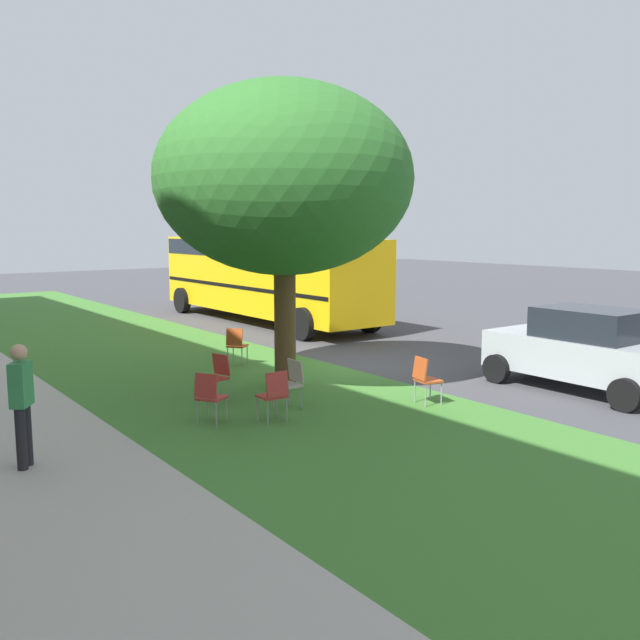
{
  "coord_description": "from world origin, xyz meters",
  "views": [
    {
      "loc": [
        -11.8,
        9.81,
        3.2
      ],
      "look_at": [
        -1.2,
        1.91,
        1.4
      ],
      "focal_mm": 37.73,
      "sensor_mm": 36.0,
      "label": 1
    }
  ],
  "objects_px": {
    "street_tree": "(284,180)",
    "chair_1": "(236,343)",
    "chair_2": "(274,392)",
    "chair_3": "(291,380)",
    "chair_4": "(425,377)",
    "chair_0": "(209,394)",
    "parked_car": "(584,349)",
    "school_bus": "(266,271)",
    "pedestrian_0": "(22,401)",
    "chair_5": "(217,374)"
  },
  "relations": [
    {
      "from": "chair_2",
      "to": "pedestrian_0",
      "type": "xyz_separation_m",
      "value": [
        0.24,
        3.83,
        0.41
      ]
    },
    {
      "from": "chair_1",
      "to": "chair_3",
      "type": "distance_m",
      "value": 4.18
    },
    {
      "from": "chair_0",
      "to": "school_bus",
      "type": "height_order",
      "value": "school_bus"
    },
    {
      "from": "chair_2",
      "to": "school_bus",
      "type": "xyz_separation_m",
      "value": [
        10.47,
        -6.42,
        1.24
      ]
    },
    {
      "from": "chair_0",
      "to": "chair_1",
      "type": "bearing_deg",
      "value": -34.73
    },
    {
      "from": "chair_4",
      "to": "chair_5",
      "type": "height_order",
      "value": "same"
    },
    {
      "from": "chair_5",
      "to": "parked_car",
      "type": "xyz_separation_m",
      "value": [
        -3.58,
        -6.26,
        0.32
      ]
    },
    {
      "from": "street_tree",
      "to": "chair_1",
      "type": "bearing_deg",
      "value": -5.45
    },
    {
      "from": "chair_4",
      "to": "pedestrian_0",
      "type": "height_order",
      "value": "pedestrian_0"
    },
    {
      "from": "chair_2",
      "to": "school_bus",
      "type": "bearing_deg",
      "value": -31.53
    },
    {
      "from": "school_bus",
      "to": "pedestrian_0",
      "type": "xyz_separation_m",
      "value": [
        -10.22,
        10.25,
        -0.83
      ]
    },
    {
      "from": "street_tree",
      "to": "chair_2",
      "type": "xyz_separation_m",
      "value": [
        -2.15,
        1.66,
        -3.63
      ]
    },
    {
      "from": "chair_4",
      "to": "school_bus",
      "type": "distance_m",
      "value": 11.73
    },
    {
      "from": "chair_3",
      "to": "pedestrian_0",
      "type": "distance_m",
      "value": 4.59
    },
    {
      "from": "chair_1",
      "to": "chair_4",
      "type": "height_order",
      "value": "same"
    },
    {
      "from": "chair_4",
      "to": "street_tree",
      "type": "bearing_deg",
      "value": 23.3
    },
    {
      "from": "chair_5",
      "to": "school_bus",
      "type": "distance_m",
      "value": 10.87
    },
    {
      "from": "chair_0",
      "to": "pedestrian_0",
      "type": "distance_m",
      "value": 2.97
    },
    {
      "from": "chair_1",
      "to": "chair_4",
      "type": "xyz_separation_m",
      "value": [
        -5.22,
        -0.97,
        0.0
      ]
    },
    {
      "from": "chair_0",
      "to": "chair_5",
      "type": "height_order",
      "value": "same"
    },
    {
      "from": "chair_3",
      "to": "parked_car",
      "type": "height_order",
      "value": "parked_car"
    },
    {
      "from": "chair_2",
      "to": "chair_3",
      "type": "relative_size",
      "value": 1.0
    },
    {
      "from": "parked_car",
      "to": "school_bus",
      "type": "relative_size",
      "value": 0.36
    },
    {
      "from": "chair_3",
      "to": "chair_5",
      "type": "bearing_deg",
      "value": 32.09
    },
    {
      "from": "chair_3",
      "to": "chair_4",
      "type": "relative_size",
      "value": 1.0
    },
    {
      "from": "chair_1",
      "to": "chair_2",
      "type": "xyz_separation_m",
      "value": [
        -4.58,
        1.89,
        0.0
      ]
    },
    {
      "from": "chair_1",
      "to": "pedestrian_0",
      "type": "bearing_deg",
      "value": 127.12
    },
    {
      "from": "chair_0",
      "to": "chair_4",
      "type": "height_order",
      "value": "same"
    },
    {
      "from": "chair_0",
      "to": "pedestrian_0",
      "type": "relative_size",
      "value": 0.52
    },
    {
      "from": "chair_1",
      "to": "chair_4",
      "type": "bearing_deg",
      "value": -169.47
    },
    {
      "from": "street_tree",
      "to": "chair_5",
      "type": "bearing_deg",
      "value": 100.17
    },
    {
      "from": "chair_1",
      "to": "school_bus",
      "type": "height_order",
      "value": "school_bus"
    },
    {
      "from": "street_tree",
      "to": "chair_4",
      "type": "height_order",
      "value": "street_tree"
    },
    {
      "from": "chair_0",
      "to": "parked_car",
      "type": "relative_size",
      "value": 0.24
    },
    {
      "from": "chair_2",
      "to": "chair_3",
      "type": "distance_m",
      "value": 0.92
    },
    {
      "from": "street_tree",
      "to": "pedestrian_0",
      "type": "height_order",
      "value": "street_tree"
    },
    {
      "from": "chair_3",
      "to": "chair_4",
      "type": "height_order",
      "value": "same"
    },
    {
      "from": "chair_1",
      "to": "chair_3",
      "type": "relative_size",
      "value": 1.0
    },
    {
      "from": "street_tree",
      "to": "chair_4",
      "type": "xyz_separation_m",
      "value": [
        -2.79,
        -1.2,
        -3.63
      ]
    },
    {
      "from": "chair_0",
      "to": "chair_4",
      "type": "xyz_separation_m",
      "value": [
        -1.18,
        -3.77,
        0.0
      ]
    },
    {
      "from": "street_tree",
      "to": "school_bus",
      "type": "distance_m",
      "value": 9.88
    },
    {
      "from": "chair_5",
      "to": "pedestrian_0",
      "type": "height_order",
      "value": "pedestrian_0"
    },
    {
      "from": "chair_0",
      "to": "chair_3",
      "type": "distance_m",
      "value": 1.63
    },
    {
      "from": "pedestrian_0",
      "to": "parked_car",
      "type": "bearing_deg",
      "value": -101.23
    },
    {
      "from": "chair_2",
      "to": "pedestrian_0",
      "type": "height_order",
      "value": "pedestrian_0"
    },
    {
      "from": "pedestrian_0",
      "to": "chair_3",
      "type": "bearing_deg",
      "value": -85.99
    },
    {
      "from": "chair_4",
      "to": "chair_2",
      "type": "bearing_deg",
      "value": 77.33
    },
    {
      "from": "chair_1",
      "to": "school_bus",
      "type": "bearing_deg",
      "value": -37.56
    },
    {
      "from": "chair_2",
      "to": "chair_5",
      "type": "height_order",
      "value": "same"
    },
    {
      "from": "street_tree",
      "to": "chair_3",
      "type": "bearing_deg",
      "value": 149.37
    }
  ]
}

